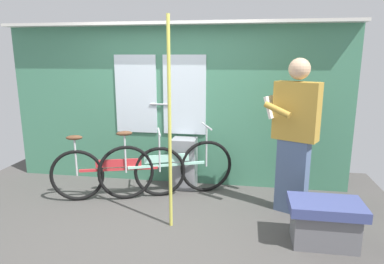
{
  "coord_description": "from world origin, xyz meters",
  "views": [
    {
      "loc": [
        1.02,
        -3.38,
        1.83
      ],
      "look_at": [
        0.36,
        0.61,
        0.91
      ],
      "focal_mm": 31.82,
      "sensor_mm": 36.0,
      "label": 1
    }
  ],
  "objects_px": {
    "bicycle_leaning_behind": "(167,168)",
    "bench_seat_corner": "(325,222)",
    "bicycle_near_door": "(118,172)",
    "handrail_pole": "(170,127)",
    "passenger_reading_newspaper": "(294,133)",
    "trash_bin_by_wall": "(184,163)"
  },
  "relations": [
    {
      "from": "bicycle_near_door",
      "to": "trash_bin_by_wall",
      "type": "distance_m",
      "value": 0.93
    },
    {
      "from": "bicycle_leaning_behind",
      "to": "handrail_pole",
      "type": "relative_size",
      "value": 0.75
    },
    {
      "from": "bicycle_near_door",
      "to": "trash_bin_by_wall",
      "type": "relative_size",
      "value": 2.34
    },
    {
      "from": "bicycle_leaning_behind",
      "to": "bench_seat_corner",
      "type": "relative_size",
      "value": 2.37
    },
    {
      "from": "bicycle_near_door",
      "to": "bench_seat_corner",
      "type": "relative_size",
      "value": 2.37
    },
    {
      "from": "handrail_pole",
      "to": "bench_seat_corner",
      "type": "distance_m",
      "value": 1.8
    },
    {
      "from": "bicycle_near_door",
      "to": "bicycle_leaning_behind",
      "type": "xyz_separation_m",
      "value": [
        0.59,
        0.2,
        0.02
      ]
    },
    {
      "from": "trash_bin_by_wall",
      "to": "bicycle_near_door",
      "type": "bearing_deg",
      "value": -146.35
    },
    {
      "from": "bicycle_leaning_behind",
      "to": "passenger_reading_newspaper",
      "type": "distance_m",
      "value": 1.68
    },
    {
      "from": "bicycle_leaning_behind",
      "to": "bicycle_near_door",
      "type": "bearing_deg",
      "value": 176.05
    },
    {
      "from": "bench_seat_corner",
      "to": "bicycle_near_door",
      "type": "bearing_deg",
      "value": 163.01
    },
    {
      "from": "trash_bin_by_wall",
      "to": "bench_seat_corner",
      "type": "height_order",
      "value": "trash_bin_by_wall"
    },
    {
      "from": "bicycle_leaning_behind",
      "to": "passenger_reading_newspaper",
      "type": "relative_size",
      "value": 0.92
    },
    {
      "from": "passenger_reading_newspaper",
      "to": "trash_bin_by_wall",
      "type": "bearing_deg",
      "value": 5.51
    },
    {
      "from": "bicycle_leaning_behind",
      "to": "bench_seat_corner",
      "type": "distance_m",
      "value": 2.04
    },
    {
      "from": "passenger_reading_newspaper",
      "to": "trash_bin_by_wall",
      "type": "distance_m",
      "value": 1.6
    },
    {
      "from": "bicycle_leaning_behind",
      "to": "trash_bin_by_wall",
      "type": "bearing_deg",
      "value": 36.64
    },
    {
      "from": "bench_seat_corner",
      "to": "passenger_reading_newspaper",
      "type": "bearing_deg",
      "value": 108.91
    },
    {
      "from": "handrail_pole",
      "to": "bench_seat_corner",
      "type": "bearing_deg",
      "value": -4.7
    },
    {
      "from": "bicycle_leaning_behind",
      "to": "trash_bin_by_wall",
      "type": "relative_size",
      "value": 2.35
    },
    {
      "from": "trash_bin_by_wall",
      "to": "handrail_pole",
      "type": "relative_size",
      "value": 0.32
    },
    {
      "from": "trash_bin_by_wall",
      "to": "handrail_pole",
      "type": "bearing_deg",
      "value": -87.1
    }
  ]
}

